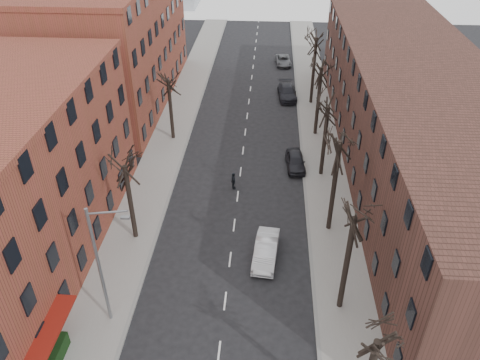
# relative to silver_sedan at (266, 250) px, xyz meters

# --- Properties ---
(sidewalk_left) EXTENTS (4.00, 90.00, 0.15)m
(sidewalk_left) POSITION_rel_silver_sedan_xyz_m (-10.64, 18.66, -0.69)
(sidewalk_left) COLOR gray
(sidewalk_left) RESTS_ON ground
(sidewalk_right) EXTENTS (4.00, 90.00, 0.15)m
(sidewalk_right) POSITION_rel_silver_sedan_xyz_m (5.36, 18.66, -0.69)
(sidewalk_right) COLOR gray
(sidewalk_right) RESTS_ON ground
(building_left_far) EXTENTS (12.00, 28.00, 14.00)m
(building_left_far) POSITION_rel_silver_sedan_xyz_m (-18.64, 27.66, 6.23)
(building_left_far) COLOR brown
(building_left_far) RESTS_ON ground
(building_right) EXTENTS (12.00, 50.00, 10.00)m
(building_right) POSITION_rel_silver_sedan_xyz_m (13.36, 13.66, 4.23)
(building_right) COLOR #492922
(building_right) RESTS_ON ground
(tree_right_b) EXTENTS (5.20, 5.20, 10.80)m
(tree_right_b) POSITION_rel_silver_sedan_xyz_m (4.96, -4.34, -0.77)
(tree_right_b) COLOR black
(tree_right_b) RESTS_ON ground
(tree_right_c) EXTENTS (5.20, 5.20, 11.60)m
(tree_right_c) POSITION_rel_silver_sedan_xyz_m (4.96, 3.66, -0.77)
(tree_right_c) COLOR black
(tree_right_c) RESTS_ON ground
(tree_right_d) EXTENTS (5.20, 5.20, 10.00)m
(tree_right_d) POSITION_rel_silver_sedan_xyz_m (4.96, 11.66, -0.77)
(tree_right_d) COLOR black
(tree_right_d) RESTS_ON ground
(tree_right_e) EXTENTS (5.20, 5.20, 10.80)m
(tree_right_e) POSITION_rel_silver_sedan_xyz_m (4.96, 19.66, -0.77)
(tree_right_e) COLOR black
(tree_right_e) RESTS_ON ground
(tree_right_f) EXTENTS (5.20, 5.20, 11.60)m
(tree_right_f) POSITION_rel_silver_sedan_xyz_m (4.96, 27.66, -0.77)
(tree_right_f) COLOR black
(tree_right_f) RESTS_ON ground
(tree_left_a) EXTENTS (5.20, 5.20, 9.50)m
(tree_left_a) POSITION_rel_silver_sedan_xyz_m (-10.24, 1.66, -0.77)
(tree_left_a) COLOR black
(tree_left_a) RESTS_ON ground
(tree_left_b) EXTENTS (5.20, 5.20, 9.50)m
(tree_left_b) POSITION_rel_silver_sedan_xyz_m (-10.24, 17.66, -0.77)
(tree_left_b) COLOR black
(tree_left_b) RESTS_ON ground
(streetlight) EXTENTS (2.45, 0.22, 9.03)m
(streetlight) POSITION_rel_silver_sedan_xyz_m (-9.67, -6.34, 4.24)
(streetlight) COLOR slate
(streetlight) RESTS_ON ground
(silver_sedan) EXTENTS (2.07, 4.80, 1.54)m
(silver_sedan) POSITION_rel_silver_sedan_xyz_m (0.00, 0.00, 0.00)
(silver_sedan) COLOR silver
(silver_sedan) RESTS_ON ground
(parked_car_near) EXTENTS (2.03, 4.36, 1.44)m
(parked_car_near) POSITION_rel_silver_sedan_xyz_m (2.58, 12.78, -0.05)
(parked_car_near) COLOR black
(parked_car_near) RESTS_ON ground
(parked_car_mid) EXTENTS (2.58, 5.41, 1.52)m
(parked_car_mid) POSITION_rel_silver_sedan_xyz_m (2.06, 29.11, -0.01)
(parked_car_mid) COLOR black
(parked_car_mid) RESTS_ON ground
(parked_car_far) EXTENTS (2.49, 4.67, 1.25)m
(parked_car_far) POSITION_rel_silver_sedan_xyz_m (1.72, 40.87, -0.14)
(parked_car_far) COLOR #5A5D62
(parked_car_far) RESTS_ON ground
(pedestrian_crossing) EXTENTS (0.65, 1.05, 1.66)m
(pedestrian_crossing) POSITION_rel_silver_sedan_xyz_m (-3.09, 8.83, 0.06)
(pedestrian_crossing) COLOR black
(pedestrian_crossing) RESTS_ON ground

